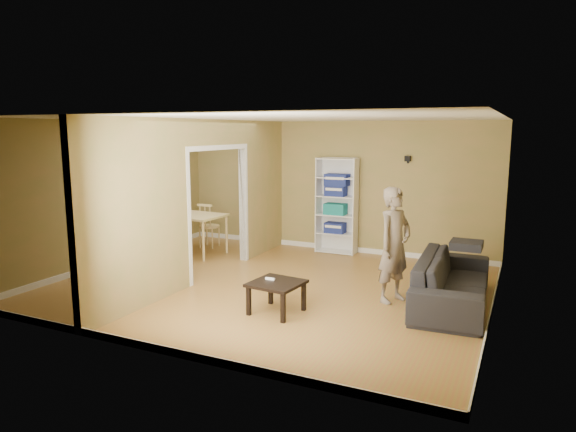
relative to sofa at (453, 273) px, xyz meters
The scene contains 16 objects.
room_shell 2.85m from the sofa, behind, with size 6.50×6.50×6.50m.
partition 4.00m from the sofa, behind, with size 0.22×5.50×2.60m, color olive, non-canonical shape.
wall_speaker 3.04m from the sofa, 116.68° to the left, with size 0.10×0.10×0.10m, color black.
sofa is the anchor object (origin of this frame).
person 0.97m from the sofa, 164.84° to the right, with size 0.55×0.70×1.93m, color slate.
bookshelf 3.46m from the sofa, 137.73° to the left, with size 0.80×0.35×1.89m.
paper_box_navy_a 3.41m from the sofa, 138.66° to the left, with size 0.39×0.26×0.20m, color navy.
paper_box_teal 3.44m from the sofa, 138.67° to the left, with size 0.42×0.28×0.22m, color #10826C.
paper_box_navy_b 3.50m from the sofa, 138.64° to the left, with size 0.40×0.26×0.20m, color navy.
paper_box_navy_c 3.55m from the sofa, 138.38° to the left, with size 0.45×0.29×0.23m, color navy.
coffee_table 2.49m from the sofa, 147.01° to the right, with size 0.64×0.64×0.43m.
game_controller 2.56m from the sofa, 149.58° to the right, with size 0.13×0.04×0.03m, color white.
dining_table 5.18m from the sofa, 169.61° to the left, with size 1.27×0.85×0.79m.
chair_left 5.92m from the sofa, behind, with size 0.48×0.48×1.05m, color #D5BC89, non-canonical shape.
chair_near 4.99m from the sofa, behind, with size 0.46×0.46×1.00m, color tan, non-canonical shape.
chair_far 5.35m from the sofa, 162.76° to the left, with size 0.43×0.43×0.94m, color tan, non-canonical shape.
Camera 1 is at (3.55, -6.96, 2.43)m, focal length 32.00 mm.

